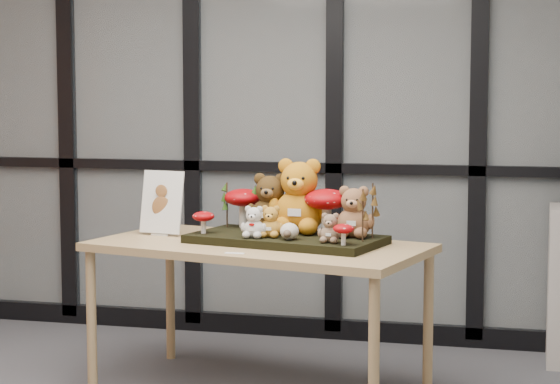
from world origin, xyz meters
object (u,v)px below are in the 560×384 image
(display_table, at_px, (259,256))
(plush_cream_hedgehog, at_px, (289,230))
(sign_holder, at_px, (162,205))
(bear_small_yellow, at_px, (271,220))
(bear_beige_small, at_px, (330,226))
(mushroom_back_left, at_px, (243,206))
(bear_white_bow, at_px, (254,220))
(bear_tan_back, at_px, (354,209))
(bear_pooh_yellow, at_px, (299,192))
(mushroom_front_right, at_px, (343,233))
(bear_brown_medium, at_px, (270,199))
(mushroom_back_right, at_px, (327,209))
(mushroom_front_left, at_px, (203,221))
(diorama_tray, at_px, (286,239))

(display_table, bearing_deg, plush_cream_hedgehog, -17.36)
(display_table, xyz_separation_m, sign_holder, (-0.57, 0.15, 0.23))
(bear_small_yellow, xyz_separation_m, bear_beige_small, (0.32, -0.10, -0.01))
(mushroom_back_left, bearing_deg, plush_cream_hedgehog, -47.84)
(plush_cream_hedgehog, bearing_deg, bear_white_bow, -174.69)
(bear_white_bow, distance_m, plush_cream_hedgehog, 0.19)
(plush_cream_hedgehog, bearing_deg, bear_tan_back, 43.88)
(bear_pooh_yellow, bearing_deg, sign_holder, -166.79)
(bear_white_bow, relative_size, mushroom_front_right, 1.56)
(bear_tan_back, bearing_deg, bear_pooh_yellow, 175.72)
(bear_brown_medium, xyz_separation_m, mushroom_back_right, (0.31, -0.06, -0.04))
(plush_cream_hedgehog, relative_size, mushroom_back_right, 0.36)
(bear_brown_medium, xyz_separation_m, mushroom_front_right, (0.45, -0.39, -0.11))
(mushroom_front_left, bearing_deg, sign_holder, 150.55)
(diorama_tray, relative_size, mushroom_back_right, 3.74)
(bear_brown_medium, bearing_deg, mushroom_back_right, 1.51)
(bear_tan_back, relative_size, bear_beige_small, 1.78)
(bear_brown_medium, bearing_deg, mushroom_front_right, -27.50)
(display_table, xyz_separation_m, bear_pooh_yellow, (0.17, 0.15, 0.31))
(diorama_tray, distance_m, plush_cream_hedgehog, 0.16)
(bear_tan_back, bearing_deg, mushroom_front_right, -76.93)
(bear_small_yellow, height_order, mushroom_front_left, bear_small_yellow)
(mushroom_back_right, bearing_deg, plush_cream_hedgehog, -121.00)
(diorama_tray, relative_size, mushroom_front_right, 8.52)
(bear_beige_small, xyz_separation_m, mushroom_front_left, (-0.68, 0.14, -0.02))
(diorama_tray, relative_size, bear_white_bow, 5.48)
(bear_tan_back, relative_size, mushroom_front_left, 2.25)
(bear_brown_medium, relative_size, mushroom_front_right, 2.94)
(bear_pooh_yellow, bearing_deg, diorama_tray, -94.88)
(bear_pooh_yellow, height_order, mushroom_back_left, bear_pooh_yellow)
(bear_tan_back, bearing_deg, bear_brown_medium, 178.28)
(display_table, height_order, sign_holder, sign_holder)
(bear_tan_back, bearing_deg, diorama_tray, -162.09)
(bear_small_yellow, xyz_separation_m, plush_cream_hedgehog, (0.11, -0.06, -0.04))
(mushroom_back_right, bearing_deg, display_table, -160.00)
(bear_tan_back, xyz_separation_m, sign_holder, (-1.03, 0.09, -0.02))
(bear_small_yellow, bearing_deg, mushroom_front_right, -9.29)
(diorama_tray, bearing_deg, bear_tan_back, 17.91)
(bear_pooh_yellow, xyz_separation_m, bear_brown_medium, (-0.16, 0.03, -0.04))
(diorama_tray, height_order, bear_white_bow, bear_white_bow)
(bear_small_yellow, distance_m, mushroom_front_right, 0.42)
(display_table, bearing_deg, bear_beige_small, -7.29)
(bear_pooh_yellow, height_order, bear_tan_back, bear_pooh_yellow)
(bear_small_yellow, bearing_deg, mushroom_back_right, 47.20)
(bear_pooh_yellow, height_order, bear_brown_medium, bear_pooh_yellow)
(bear_brown_medium, xyz_separation_m, bear_beige_small, (0.38, -0.33, -0.08))
(mushroom_front_right, bearing_deg, plush_cream_hedgehog, 160.26)
(bear_white_bow, distance_m, mushroom_back_left, 0.38)
(display_table, xyz_separation_m, mushroom_back_left, (-0.15, 0.26, 0.22))
(display_table, bearing_deg, sign_holder, 178.16)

